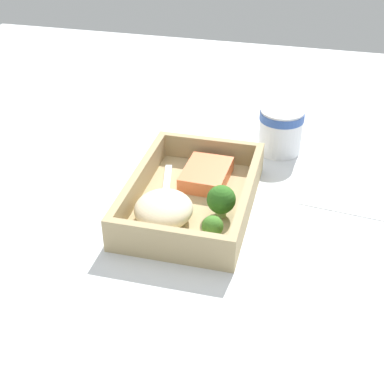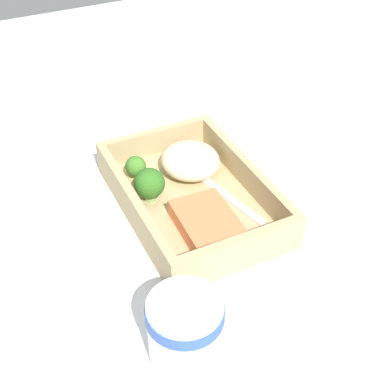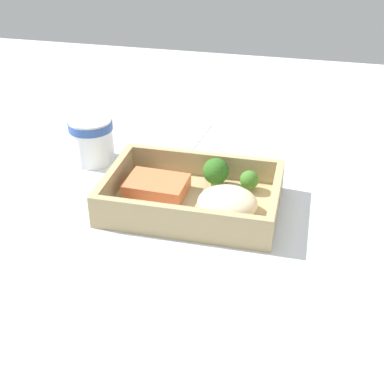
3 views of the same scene
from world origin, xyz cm
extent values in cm
cube|color=silver|center=(0.00, 0.00, -1.00)|extent=(160.00, 160.00, 2.00)
cube|color=tan|center=(0.00, 0.00, 0.60)|extent=(26.78, 18.11, 1.20)
cube|color=tan|center=(0.00, -8.46, 3.22)|extent=(26.78, 1.20, 4.05)
cube|color=tan|center=(0.00, 8.46, 3.22)|extent=(26.78, 1.20, 4.05)
cube|color=tan|center=(-12.79, 0.00, 3.22)|extent=(1.20, 15.71, 4.05)
cube|color=tan|center=(12.79, 0.00, 3.22)|extent=(1.20, 15.71, 4.05)
cube|color=#F77848|center=(-5.98, 0.86, 2.39)|extent=(9.73, 7.33, 2.38)
ellipsoid|color=beige|center=(6.02, -2.66, 3.21)|extent=(8.97, 8.46, 4.03)
cylinder|color=#8AAC64|center=(2.75, 5.04, 2.02)|extent=(1.61, 1.61, 1.64)
sphere|color=#316B21|center=(2.75, 5.04, 4.01)|extent=(4.23, 4.23, 4.23)
cylinder|color=#819A59|center=(8.21, 4.97, 1.77)|extent=(1.15, 1.15, 1.14)
sphere|color=#427D2A|center=(8.21, 4.97, 3.17)|extent=(3.02, 3.02, 3.02)
cube|color=white|center=(-2.55, -4.81, 1.42)|extent=(12.34, 3.81, 0.44)
cube|color=white|center=(5.16, -3.07, 1.42)|extent=(3.80, 2.90, 0.44)
cylinder|color=white|center=(-20.91, 10.95, 4.07)|extent=(7.59, 7.59, 8.13)
cylinder|color=#3356A8|center=(-20.91, 10.95, 7.00)|extent=(7.82, 7.82, 1.46)
cube|color=white|center=(-8.79, 24.11, 0.12)|extent=(11.73, 16.60, 0.24)
camera|label=1|loc=(65.31, 16.47, 47.52)|focal=50.00mm
camera|label=2|loc=(-50.41, 24.53, 48.83)|focal=50.00mm
camera|label=3|loc=(16.09, -68.67, 45.95)|focal=50.00mm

